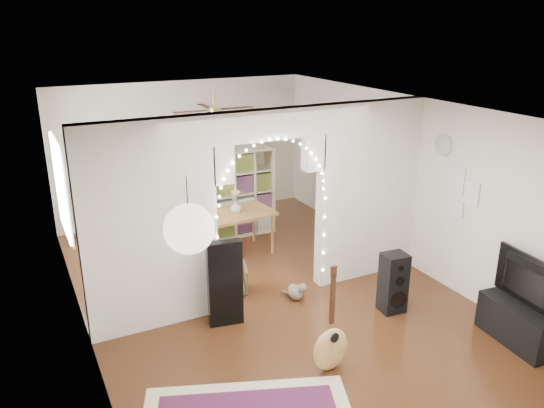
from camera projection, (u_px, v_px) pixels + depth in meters
name	position (u px, v px, depth m)	size (l,w,h in m)	color
floor	(270.00, 296.00, 7.67)	(7.50, 7.50, 0.00)	black
ceiling	(269.00, 109.00, 6.78)	(5.00, 7.50, 0.02)	white
wall_back	(184.00, 151.00, 10.38)	(5.00, 0.02, 2.70)	silver
wall_front	(488.00, 354.00, 4.07)	(5.00, 0.02, 2.70)	silver
wall_left	(78.00, 241.00, 6.16)	(0.02, 7.50, 2.70)	silver
wall_right	(412.00, 184.00, 8.30)	(0.02, 7.50, 2.70)	silver
divider_wall	(269.00, 203.00, 7.20)	(5.00, 0.20, 2.70)	silver
fairy_lights	(274.00, 197.00, 7.05)	(1.64, 0.04, 1.60)	#FFEABF
window	(61.00, 187.00, 7.64)	(0.04, 1.20, 1.40)	white
wall_clock	(444.00, 144.00, 7.54)	(0.31, 0.31, 0.03)	white
picture_frames	(460.00, 192.00, 7.40)	(0.02, 0.50, 0.70)	white
paper_lantern	(189.00, 229.00, 4.10)	(0.40, 0.40, 0.40)	white
ceiling_fan	(214.00, 110.00, 8.57)	(1.10, 1.10, 0.30)	gold
guitar_case	(225.00, 283.00, 6.79)	(0.44, 0.15, 1.16)	black
acoustic_guitar	(331.00, 333.00, 5.89)	(0.46, 0.23, 1.11)	tan
tabby_cat	(296.00, 291.00, 7.53)	(0.28, 0.46, 0.30)	brown
floor_speaker	(393.00, 283.00, 7.15)	(0.35, 0.32, 0.84)	black
media_console	(518.00, 324.00, 6.50)	(0.40, 1.00, 0.50)	black
tv	(525.00, 283.00, 6.31)	(1.07, 0.14, 0.62)	black
bookcase	(232.00, 194.00, 9.57)	(1.57, 0.40, 1.61)	tan
dining_table	(236.00, 216.00, 8.82)	(1.26, 0.90, 0.76)	brown
flower_vase	(236.00, 207.00, 8.77)	(0.18, 0.18, 0.19)	white
dining_chair_left	(231.00, 279.00, 7.71)	(0.45, 0.46, 0.42)	#4D4126
dining_chair_right	(191.00, 245.00, 8.78)	(0.51, 0.52, 0.47)	#4D4126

